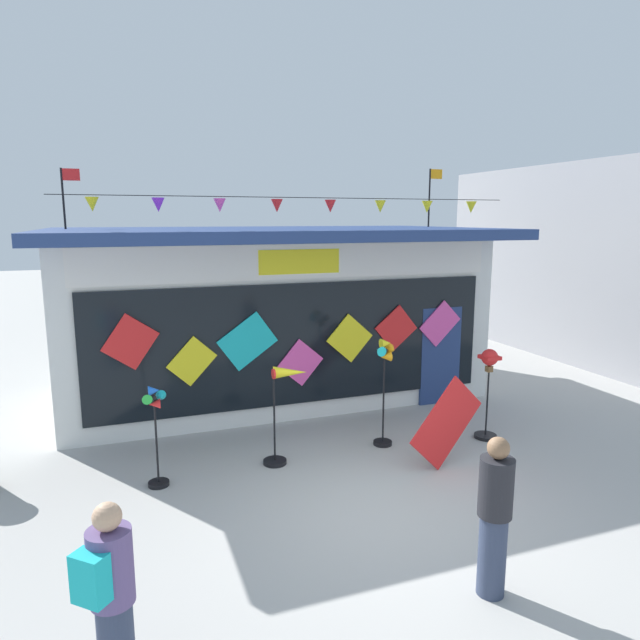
% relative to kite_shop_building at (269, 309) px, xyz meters
% --- Properties ---
extents(ground_plane, '(80.00, 80.00, 0.00)m').
position_rel_kite_shop_building_xyz_m(ground_plane, '(-0.09, -5.63, -1.81)').
color(ground_plane, '#ADAAA5').
extents(kite_shop_building, '(8.80, 5.39, 4.91)m').
position_rel_kite_shop_building_xyz_m(kite_shop_building, '(0.00, 0.00, 0.00)').
color(kite_shop_building, silver).
rests_on(kite_shop_building, ground_plane).
extents(wind_spinner_far_left, '(0.34, 0.30, 1.50)m').
position_rel_kite_shop_building_xyz_m(wind_spinner_far_left, '(-2.72, -3.95, -0.90)').
color(wind_spinner_far_left, black).
rests_on(wind_spinner_far_left, ground_plane).
extents(wind_spinner_left, '(0.71, 0.36, 1.54)m').
position_rel_kite_shop_building_xyz_m(wind_spinner_left, '(-0.79, -3.79, -0.78)').
color(wind_spinner_left, black).
rests_on(wind_spinner_left, ground_plane).
extents(wind_spinner_center_left, '(0.39, 0.32, 1.84)m').
position_rel_kite_shop_building_xyz_m(wind_spinner_center_left, '(0.95, -3.72, -0.58)').
color(wind_spinner_center_left, black).
rests_on(wind_spinner_center_left, ground_plane).
extents(wind_spinner_center_right, '(0.39, 0.39, 1.59)m').
position_rel_kite_shop_building_xyz_m(wind_spinner_center_right, '(2.77, -4.04, -0.72)').
color(wind_spinner_center_right, black).
rests_on(wind_spinner_center_right, ground_plane).
extents(person_near_camera, '(0.46, 0.46, 1.68)m').
position_rel_kite_shop_building_xyz_m(person_near_camera, '(-3.31, -7.59, -0.93)').
color(person_near_camera, '#333D56').
rests_on(person_near_camera, ground_plane).
extents(person_mid_plaza, '(0.34, 0.34, 1.68)m').
position_rel_kite_shop_building_xyz_m(person_mid_plaza, '(0.27, -7.52, -0.96)').
color(person_mid_plaza, '#333D56').
rests_on(person_mid_plaza, ground_plane).
extents(display_kite_on_ground, '(1.39, 0.25, 1.39)m').
position_rel_kite_shop_building_xyz_m(display_kite_on_ground, '(1.50, -4.75, -1.12)').
color(display_kite_on_ground, red).
rests_on(display_kite_on_ground, ground_plane).
extents(neighbour_building, '(6.03, 9.16, 5.18)m').
position_rel_kite_shop_building_xyz_m(neighbour_building, '(10.86, 0.18, 0.78)').
color(neighbour_building, '#99999E').
rests_on(neighbour_building, ground_plane).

